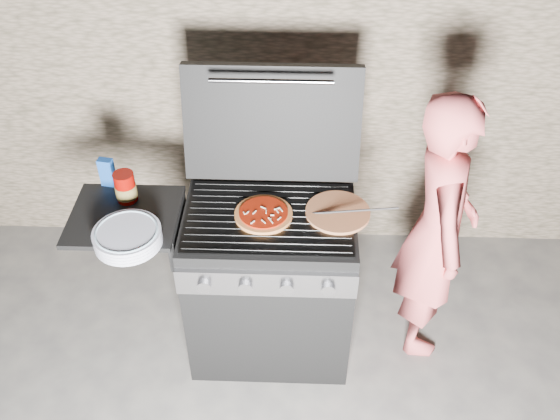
{
  "coord_description": "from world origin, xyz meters",
  "views": [
    {
      "loc": [
        0.13,
        -2.14,
        2.79
      ],
      "look_at": [
        0.05,
        0.0,
        0.95
      ],
      "focal_mm": 40.0,
      "sensor_mm": 36.0,
      "label": 1
    }
  ],
  "objects_px": {
    "pizza_topped": "(263,214)",
    "gas_grill": "(221,282)",
    "sauce_jar": "(125,187)",
    "person": "(437,230)"
  },
  "relations": [
    {
      "from": "pizza_topped",
      "to": "gas_grill",
      "type": "bearing_deg",
      "value": -179.99
    },
    {
      "from": "pizza_topped",
      "to": "sauce_jar",
      "type": "distance_m",
      "value": 0.66
    },
    {
      "from": "gas_grill",
      "to": "sauce_jar",
      "type": "xyz_separation_m",
      "value": [
        -0.43,
        0.11,
        0.52
      ]
    },
    {
      "from": "gas_grill",
      "to": "person",
      "type": "bearing_deg",
      "value": 5.93
    },
    {
      "from": "gas_grill",
      "to": "sauce_jar",
      "type": "relative_size",
      "value": 8.88
    },
    {
      "from": "pizza_topped",
      "to": "person",
      "type": "height_order",
      "value": "person"
    },
    {
      "from": "person",
      "to": "sauce_jar",
      "type": "bearing_deg",
      "value": 91.75
    },
    {
      "from": "sauce_jar",
      "to": "person",
      "type": "bearing_deg",
      "value": 0.09
    },
    {
      "from": "pizza_topped",
      "to": "person",
      "type": "relative_size",
      "value": 0.18
    },
    {
      "from": "pizza_topped",
      "to": "person",
      "type": "distance_m",
      "value": 0.86
    }
  ]
}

